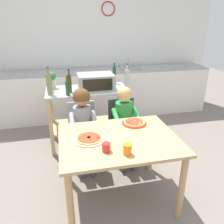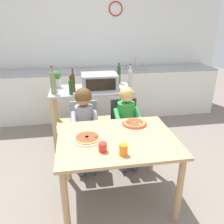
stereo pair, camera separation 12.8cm
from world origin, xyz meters
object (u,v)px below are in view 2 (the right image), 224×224
child_in_green_shirt (127,118)px  bottle_slim_sauce (53,83)px  pizza_plate_cream (87,138)px  drinking_cup_red (103,147)px  bottle_squat_spirits (73,82)px  bottle_brown_beer (130,80)px  potted_herb_plant (57,78)px  toaster_oven (99,81)px  bottle_tall_green_wine (119,75)px  drinking_cup_orange (124,150)px  bottle_dark_olive_oil (53,83)px  dining_chair_right (125,125)px  child_in_grey_shirt (84,118)px  dining_table (117,147)px  bottle_clear_vinegar (71,87)px  dining_chair_left (85,128)px  pizza_plate_red_rimmed (134,123)px  kitchen_island_cart (92,107)px

child_in_green_shirt → bottle_slim_sauce: bearing=145.0°
pizza_plate_cream → drinking_cup_red: size_ratio=3.76×
bottle_squat_spirits → bottle_brown_beer: 0.78m
potted_herb_plant → child_in_green_shirt: size_ratio=0.23×
potted_herb_plant → child_in_green_shirt: (0.87, -0.79, -0.34)m
toaster_oven → bottle_squat_spirits: bottle_squat_spirits is taller
bottle_tall_green_wine → drinking_cup_orange: 1.81m
bottle_slim_sauce → drinking_cup_orange: size_ratio=2.79×
bottle_dark_olive_oil → dining_chair_right: bottle_dark_olive_oil is taller
bottle_brown_beer → child_in_grey_shirt: bottle_brown_beer is taller
bottle_dark_olive_oil → dining_table: size_ratio=0.32×
bottle_tall_green_wine → bottle_squat_spirits: 0.77m
bottle_brown_beer → bottle_dark_olive_oil: size_ratio=1.04×
bottle_clear_vinegar → bottle_dark_olive_oil: size_ratio=0.68×
dining_chair_left → pizza_plate_red_rimmed: 0.75m
child_in_green_shirt → drinking_cup_red: (-0.41, -0.83, 0.11)m
potted_herb_plant → dining_chair_right: (0.87, -0.67, -0.51)m
bottle_squat_spirits → drinking_cup_orange: bottle_squat_spirits is taller
drinking_cup_orange → dining_table: bearing=90.2°
bottle_tall_green_wine → bottle_brown_beer: 0.46m
dining_chair_left → toaster_oven: bearing=62.2°
kitchen_island_cart → drinking_cup_red: size_ratio=14.57×
drinking_cup_red → bottle_brown_beer: bearing=66.5°
toaster_oven → drinking_cup_orange: (0.03, -1.53, -0.20)m
bottle_slim_sauce → bottle_clear_vinegar: bearing=-45.4°
kitchen_island_cart → child_in_green_shirt: 0.73m
kitchen_island_cart → potted_herb_plant: (-0.48, 0.17, 0.41)m
child_in_green_shirt → drinking_cup_orange: bearing=-104.8°
dining_chair_left → bottle_brown_beer: bearing=22.8°
bottle_brown_beer → dining_chair_left: size_ratio=0.47×
bottle_tall_green_wine → toaster_oven: bearing=-143.6°
bottle_slim_sauce → dining_table: (0.67, -1.27, -0.35)m
child_in_green_shirt → drinking_cup_red: child_in_green_shirt is taller
dining_chair_left → kitchen_island_cart: bearing=74.9°
bottle_clear_vinegar → dining_chair_right: bottle_clear_vinegar is taller
bottle_tall_green_wine → pizza_plate_cream: size_ratio=1.05×
pizza_plate_red_rimmed → dining_chair_left: bearing=138.2°
kitchen_island_cart → drinking_cup_orange: (0.15, -1.53, 0.19)m
bottle_slim_sauce → child_in_grey_shirt: (0.39, -0.64, -0.29)m
bottle_brown_beer → bottle_dark_olive_oil: bottle_brown_beer is taller
bottle_slim_sauce → pizza_plate_red_rimmed: (0.91, -0.99, -0.23)m
drinking_cup_red → bottle_slim_sauce: bearing=108.9°
dining_chair_left → dining_table: bearing=-69.2°
bottle_tall_green_wine → bottle_squat_spirits: size_ratio=0.99×
child_in_grey_shirt → dining_chair_left: bearing=90.0°
pizza_plate_cream → drinking_cup_red: bearing=-62.9°
dining_table → dining_chair_left: bearing=110.8°
bottle_squat_spirits → drinking_cup_orange: size_ratio=3.35×
dining_chair_left → pizza_plate_cream: size_ratio=2.71×
potted_herb_plant → dining_chair_left: size_ratio=0.29×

